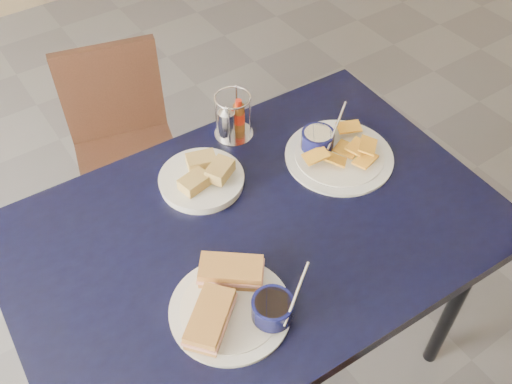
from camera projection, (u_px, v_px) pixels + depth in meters
ground at (191, 336)px, 2.02m from camera, size 6.00×6.00×0.00m
dining_table at (255, 243)px, 1.44m from camera, size 1.21×0.83×0.75m
chair_far at (118, 136)px, 2.08m from camera, size 0.43×0.43×0.76m
sandwich_plate at (234, 302)px, 1.22m from camera, size 0.30×0.27×0.12m
plantain_plate at (333, 150)px, 1.55m from camera, size 0.30×0.30×0.12m
bread_basket at (203, 178)px, 1.48m from camera, size 0.22×0.22×0.07m
condiment_caddy at (232, 120)px, 1.58m from camera, size 0.11×0.11×0.14m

